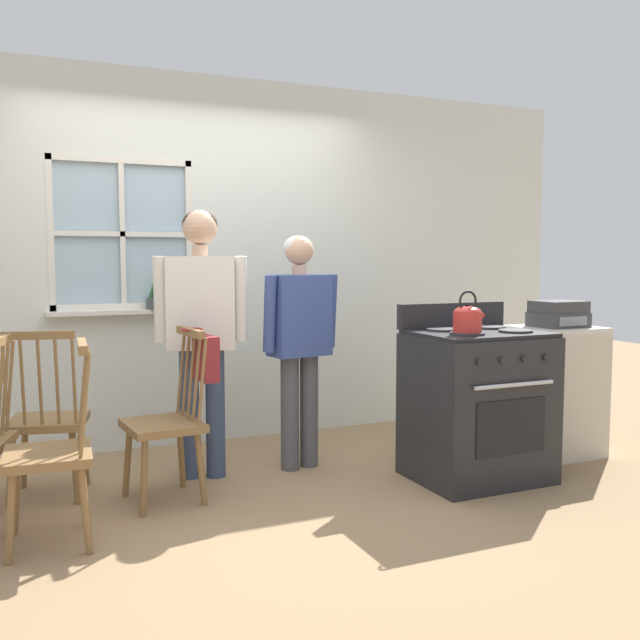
{
  "coord_description": "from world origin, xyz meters",
  "views": [
    {
      "loc": [
        -1.32,
        -3.77,
        1.38
      ],
      "look_at": [
        0.44,
        0.15,
        1.0
      ],
      "focal_mm": 40.0,
      "sensor_mm": 36.0,
      "label": 1
    }
  ],
  "objects_px": {
    "handbag": "(205,357)",
    "kettle": "(468,318)",
    "potted_plant": "(156,297)",
    "stereo": "(558,314)",
    "side_counter": "(554,390)",
    "chair_by_window": "(167,424)",
    "stove": "(477,404)",
    "person_elderly_left": "(201,315)",
    "chair_near_wall": "(47,422)",
    "person_teen_center": "(299,331)",
    "chair_center_cluster": "(53,454)"
  },
  "relations": [
    {
      "from": "chair_near_wall",
      "to": "side_counter",
      "type": "height_order",
      "value": "chair_near_wall"
    },
    {
      "from": "person_teen_center",
      "to": "handbag",
      "type": "distance_m",
      "value": 0.75
    },
    {
      "from": "chair_near_wall",
      "to": "side_counter",
      "type": "xyz_separation_m",
      "value": [
        3.3,
        -0.48,
        0.01
      ]
    },
    {
      "from": "kettle",
      "to": "chair_near_wall",
      "type": "bearing_deg",
      "value": 159.54
    },
    {
      "from": "chair_by_window",
      "to": "handbag",
      "type": "relative_size",
      "value": 3.19
    },
    {
      "from": "person_elderly_left",
      "to": "stereo",
      "type": "distance_m",
      "value": 2.44
    },
    {
      "from": "stove",
      "to": "handbag",
      "type": "xyz_separation_m",
      "value": [
        -1.61,
        0.41,
        0.33
      ]
    },
    {
      "from": "person_teen_center",
      "to": "stove",
      "type": "relative_size",
      "value": 1.4
    },
    {
      "from": "chair_near_wall",
      "to": "chair_center_cluster",
      "type": "relative_size",
      "value": 1.0
    },
    {
      "from": "stove",
      "to": "stereo",
      "type": "bearing_deg",
      "value": 14.68
    },
    {
      "from": "chair_near_wall",
      "to": "chair_center_cluster",
      "type": "bearing_deg",
      "value": 103.03
    },
    {
      "from": "chair_center_cluster",
      "to": "person_teen_center",
      "type": "relative_size",
      "value": 0.64
    },
    {
      "from": "side_counter",
      "to": "stereo",
      "type": "xyz_separation_m",
      "value": [
        0.0,
        -0.02,
        0.54
      ]
    },
    {
      "from": "chair_near_wall",
      "to": "stove",
      "type": "distance_m",
      "value": 2.56
    },
    {
      "from": "chair_near_wall",
      "to": "side_counter",
      "type": "relative_size",
      "value": 1.09
    },
    {
      "from": "side_counter",
      "to": "person_elderly_left",
      "type": "bearing_deg",
      "value": 168.47
    },
    {
      "from": "person_teen_center",
      "to": "potted_plant",
      "type": "relative_size",
      "value": 4.71
    },
    {
      "from": "person_teen_center",
      "to": "potted_plant",
      "type": "distance_m",
      "value": 1.15
    },
    {
      "from": "person_teen_center",
      "to": "handbag",
      "type": "height_order",
      "value": "person_teen_center"
    },
    {
      "from": "kettle",
      "to": "chair_by_window",
      "type": "bearing_deg",
      "value": 162.8
    },
    {
      "from": "side_counter",
      "to": "chair_center_cluster",
      "type": "bearing_deg",
      "value": -175.73
    },
    {
      "from": "chair_center_cluster",
      "to": "kettle",
      "type": "relative_size",
      "value": 3.96
    },
    {
      "from": "chair_by_window",
      "to": "chair_center_cluster",
      "type": "distance_m",
      "value": 0.74
    },
    {
      "from": "chair_near_wall",
      "to": "stove",
      "type": "height_order",
      "value": "stove"
    },
    {
      "from": "stove",
      "to": "potted_plant",
      "type": "xyz_separation_m",
      "value": [
        -1.67,
        1.51,
        0.63
      ]
    },
    {
      "from": "person_elderly_left",
      "to": "person_teen_center",
      "type": "relative_size",
      "value": 1.1
    },
    {
      "from": "person_elderly_left",
      "to": "potted_plant",
      "type": "height_order",
      "value": "person_elderly_left"
    },
    {
      "from": "chair_by_window",
      "to": "stereo",
      "type": "xyz_separation_m",
      "value": [
        2.68,
        -0.17,
        0.55
      ]
    },
    {
      "from": "chair_center_cluster",
      "to": "handbag",
      "type": "relative_size",
      "value": 3.19
    },
    {
      "from": "chair_near_wall",
      "to": "person_teen_center",
      "type": "bearing_deg",
      "value": -168.08
    },
    {
      "from": "stereo",
      "to": "kettle",
      "type": "bearing_deg",
      "value": -160.91
    },
    {
      "from": "person_teen_center",
      "to": "side_counter",
      "type": "bearing_deg",
      "value": -22.95
    },
    {
      "from": "kettle",
      "to": "potted_plant",
      "type": "distance_m",
      "value": 2.22
    },
    {
      "from": "potted_plant",
      "to": "person_elderly_left",
      "type": "bearing_deg",
      "value": -81.07
    },
    {
      "from": "stove",
      "to": "potted_plant",
      "type": "distance_m",
      "value": 2.34
    },
    {
      "from": "stove",
      "to": "kettle",
      "type": "distance_m",
      "value": 0.59
    },
    {
      "from": "stove",
      "to": "potted_plant",
      "type": "relative_size",
      "value": 3.36
    },
    {
      "from": "side_counter",
      "to": "chair_by_window",
      "type": "bearing_deg",
      "value": 176.89
    },
    {
      "from": "person_teen_center",
      "to": "kettle",
      "type": "bearing_deg",
      "value": -56.32
    },
    {
      "from": "person_teen_center",
      "to": "potted_plant",
      "type": "height_order",
      "value": "person_teen_center"
    },
    {
      "from": "side_counter",
      "to": "person_teen_center",
      "type": "bearing_deg",
      "value": 166.5
    },
    {
      "from": "handbag",
      "to": "kettle",
      "type": "bearing_deg",
      "value": -20.55
    },
    {
      "from": "stove",
      "to": "side_counter",
      "type": "distance_m",
      "value": 0.87
    },
    {
      "from": "handbag",
      "to": "person_elderly_left",
      "type": "bearing_deg",
      "value": 78.81
    },
    {
      "from": "handbag",
      "to": "stove",
      "type": "bearing_deg",
      "value": -14.15
    },
    {
      "from": "person_elderly_left",
      "to": "potted_plant",
      "type": "bearing_deg",
      "value": 115.43
    },
    {
      "from": "person_elderly_left",
      "to": "stove",
      "type": "distance_m",
      "value": 1.8
    },
    {
      "from": "handbag",
      "to": "stereo",
      "type": "xyz_separation_m",
      "value": [
        2.45,
        -0.19,
        0.18
      ]
    },
    {
      "from": "person_elderly_left",
      "to": "stove",
      "type": "relative_size",
      "value": 1.54
    },
    {
      "from": "stove",
      "to": "person_elderly_left",
      "type": "bearing_deg",
      "value": 154.91
    }
  ]
}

